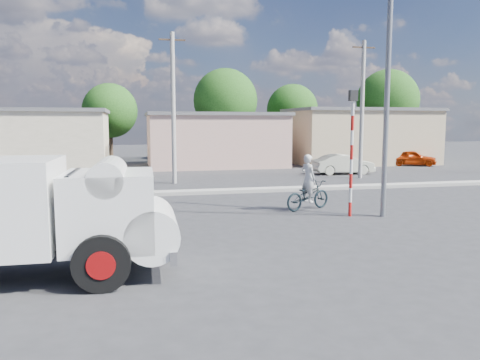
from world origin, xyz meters
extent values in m
plane|color=#2C2C2E|center=(0.00, 0.00, 0.00)|extent=(120.00, 120.00, 0.00)
cube|color=#99968E|center=(0.00, 8.00, 0.08)|extent=(40.00, 0.80, 0.16)
cylinder|color=black|center=(-4.82, -4.24, 0.56)|extent=(1.13, 0.36, 1.12)
cylinder|color=#9E0B0D|center=(-4.82, -4.24, 0.56)|extent=(0.56, 0.38, 0.55)
cylinder|color=black|center=(-4.76, -2.10, 0.56)|extent=(1.13, 0.36, 1.12)
cylinder|color=#9E0B0D|center=(-4.76, -2.10, 0.56)|extent=(0.56, 0.38, 0.55)
cube|color=black|center=(-6.63, -3.12, 0.64)|extent=(4.73, 1.45, 0.18)
cube|color=white|center=(-4.69, -3.17, 1.43)|extent=(1.89, 2.14, 1.58)
cylinder|color=white|center=(-3.82, -3.19, 0.97)|extent=(1.18, 2.12, 1.12)
cylinder|color=white|center=(-4.69, -3.17, 2.14)|extent=(0.77, 2.11, 0.71)
cube|color=silver|center=(-3.42, -3.21, 0.56)|extent=(0.20, 2.20, 0.29)
cube|color=black|center=(-5.40, -3.15, 1.89)|extent=(0.13, 1.73, 0.71)
imported|color=black|center=(2.21, 3.01, 0.55)|extent=(2.21, 1.51, 1.10)
imported|color=silver|center=(2.21, 3.01, 0.90)|extent=(0.65, 0.77, 1.79)
imported|color=beige|center=(8.98, 14.27, 0.64)|extent=(3.91, 1.46, 1.28)
imported|color=#AF2C05|center=(16.74, 18.65, 0.62)|extent=(3.91, 2.79, 1.24)
cylinder|color=red|center=(3.20, 1.50, 0.25)|extent=(0.11, 0.11, 0.50)
cylinder|color=white|center=(3.20, 1.50, 0.75)|extent=(0.11, 0.11, 0.50)
cylinder|color=red|center=(3.20, 1.50, 1.25)|extent=(0.11, 0.11, 0.50)
cylinder|color=white|center=(3.20, 1.50, 1.75)|extent=(0.11, 0.11, 0.50)
cylinder|color=red|center=(3.20, 1.50, 2.25)|extent=(0.11, 0.11, 0.50)
cylinder|color=white|center=(3.20, 1.50, 2.75)|extent=(0.11, 0.11, 0.50)
cylinder|color=red|center=(3.20, 1.50, 3.25)|extent=(0.11, 0.11, 0.50)
cylinder|color=white|center=(3.20, 1.50, 3.75)|extent=(0.11, 0.11, 0.50)
cube|color=black|center=(3.20, 1.50, 4.18)|extent=(0.28, 0.18, 0.36)
cylinder|color=slate|center=(4.30, 1.20, 4.50)|extent=(0.18, 0.18, 9.00)
cube|color=beige|center=(-12.00, 22.00, 2.00)|extent=(12.00, 7.00, 4.00)
cube|color=#59595B|center=(-12.00, 22.00, 4.12)|extent=(12.30, 7.30, 0.24)
cube|color=#D0A08F|center=(2.00, 22.00, 1.90)|extent=(10.00, 7.00, 3.80)
cube|color=#59595B|center=(2.00, 22.00, 3.92)|extent=(10.30, 7.30, 0.24)
cube|color=tan|center=(14.00, 22.00, 2.10)|extent=(11.00, 7.00, 4.20)
cube|color=#59595B|center=(14.00, 22.00, 4.32)|extent=(11.30, 7.30, 0.24)
cylinder|color=#38281E|center=(-6.00, 29.00, 1.74)|extent=(0.36, 0.36, 3.47)
sphere|color=#2E6A20|center=(-6.00, 29.00, 4.34)|extent=(4.71, 4.71, 4.71)
cylinder|color=#38281E|center=(4.00, 28.00, 2.10)|extent=(0.36, 0.36, 4.20)
sphere|color=#2E6A20|center=(4.00, 28.00, 5.25)|extent=(5.70, 5.70, 5.70)
cylinder|color=#38281E|center=(11.00, 30.00, 1.82)|extent=(0.36, 0.36, 3.64)
sphere|color=#2E6A20|center=(11.00, 30.00, 4.55)|extent=(4.94, 4.94, 4.94)
cylinder|color=#38281E|center=(20.00, 28.00, 2.18)|extent=(0.36, 0.36, 4.37)
sphere|color=#2E6A20|center=(20.00, 28.00, 5.46)|extent=(5.93, 5.93, 5.93)
cylinder|color=#99968E|center=(-2.00, 12.00, 4.00)|extent=(0.24, 0.24, 8.00)
cube|color=#38281E|center=(-2.00, 12.00, 7.60)|extent=(1.40, 0.08, 0.08)
cylinder|color=#99968E|center=(9.00, 12.00, 4.00)|extent=(0.24, 0.24, 8.00)
cube|color=#38281E|center=(9.00, 12.00, 7.60)|extent=(1.40, 0.08, 0.08)
camera|label=1|loc=(-4.18, -13.36, 3.24)|focal=35.00mm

